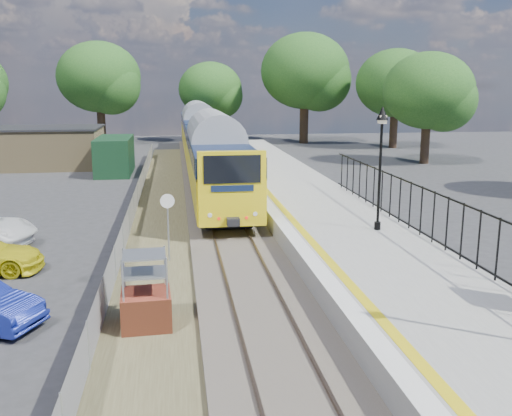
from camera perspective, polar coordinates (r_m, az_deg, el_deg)
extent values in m
plane|color=#2D2D30|center=(15.48, 0.68, -11.53)|extent=(120.00, 120.00, 0.00)
cube|color=#473F38|center=(24.87, -2.83, -2.12)|extent=(3.40, 80.00, 0.20)
cube|color=#4C472D|center=(22.87, -9.63, -3.74)|extent=(2.60, 70.00, 0.06)
cube|color=brown|center=(24.79, -4.49, -1.91)|extent=(0.07, 80.00, 0.14)
cube|color=brown|center=(24.92, -1.19, -1.80)|extent=(0.07, 80.00, 0.14)
cube|color=gray|center=(23.63, 7.82, -2.11)|extent=(5.00, 70.00, 0.90)
cube|color=silver|center=(23.01, 2.45, -1.22)|extent=(0.50, 70.00, 0.01)
cube|color=yellow|center=(23.11, 3.67, -1.18)|extent=(0.30, 70.00, 0.01)
cylinder|color=black|center=(21.98, 12.04, -1.74)|extent=(0.24, 0.24, 0.30)
cylinder|color=black|center=(21.62, 12.25, 3.03)|extent=(0.10, 0.10, 3.70)
cube|color=black|center=(21.41, 12.49, 8.19)|extent=(0.08, 0.08, 0.30)
cube|color=beige|center=(21.40, 12.51, 8.64)|extent=(0.26, 0.26, 0.30)
cone|color=black|center=(21.38, 12.54, 9.26)|extent=(0.44, 0.44, 0.50)
cube|color=black|center=(19.01, 19.39, 0.63)|extent=(0.05, 26.00, 0.05)
cube|color=#998356|center=(47.28, -20.15, 5.65)|extent=(8.00, 6.00, 3.00)
cube|color=black|center=(47.15, -20.29, 7.52)|extent=(8.20, 6.20, 0.15)
cube|color=#14391E|center=(42.52, -13.94, 5.12)|extent=(2.40, 6.00, 2.60)
cylinder|color=#332319|center=(64.63, -15.18, 7.89)|extent=(0.88, 0.88, 3.85)
ellipsoid|color=#1B4818|center=(64.49, -15.44, 12.52)|extent=(8.80, 8.80, 7.48)
cylinder|color=#332319|center=(66.31, -4.52, 8.06)|extent=(0.72, 0.72, 3.15)
ellipsoid|color=#1B4818|center=(66.14, -4.58, 11.76)|extent=(7.20, 7.20, 6.12)
cylinder|color=#332319|center=(63.74, 4.82, 8.37)|extent=(0.96, 0.96, 4.20)
ellipsoid|color=#1B4818|center=(63.63, 4.91, 13.50)|extent=(9.60, 9.60, 8.16)
cylinder|color=#332319|center=(60.41, 13.58, 7.54)|extent=(0.80, 0.80, 3.50)
ellipsoid|color=#1B4818|center=(60.24, 13.81, 12.04)|extent=(8.00, 8.00, 6.80)
cylinder|color=#332319|center=(48.64, 16.55, 6.14)|extent=(0.72, 0.72, 3.15)
ellipsoid|color=#1B4818|center=(48.42, 16.85, 11.18)|extent=(7.20, 7.20, 6.12)
cube|color=yellow|center=(32.43, -4.18, 4.07)|extent=(2.80, 20.00, 1.90)
cube|color=#101D3D|center=(32.28, -4.22, 6.35)|extent=(2.82, 20.00, 0.90)
cube|color=black|center=(32.28, -4.22, 6.35)|extent=(2.82, 18.00, 0.70)
cube|color=black|center=(32.62, -4.15, 2.01)|extent=(2.00, 18.00, 0.45)
cube|color=yellow|center=(52.88, -5.76, 7.14)|extent=(2.80, 20.00, 1.90)
cube|color=#101D3D|center=(52.79, -5.79, 8.55)|extent=(2.82, 20.00, 0.90)
cube|color=black|center=(52.79, -5.79, 8.55)|extent=(2.82, 18.00, 0.70)
cube|color=black|center=(52.99, -5.73, 5.87)|extent=(2.00, 18.00, 0.45)
cube|color=black|center=(22.17, -2.39, 3.88)|extent=(2.24, 0.04, 1.10)
cube|color=#994327|center=(15.34, -10.91, -10.02)|extent=(1.34, 1.34, 0.98)
cylinder|color=#999EA3|center=(20.49, -8.76, -2.39)|extent=(0.06, 0.06, 2.26)
cylinder|color=silver|center=(20.19, -8.86, 0.69)|extent=(0.51, 0.09, 0.51)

